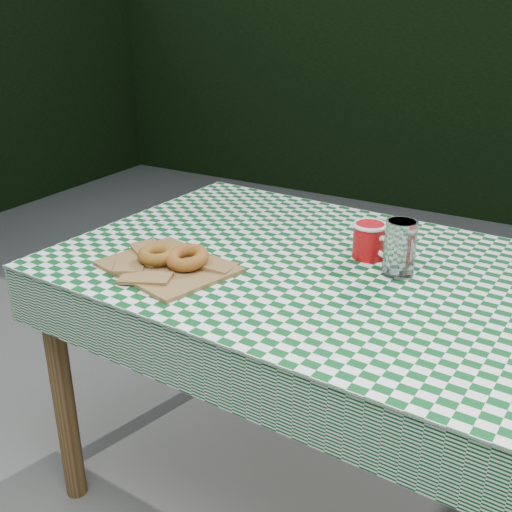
{
  "coord_description": "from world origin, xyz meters",
  "views": [
    {
      "loc": [
        0.67,
        -1.24,
        1.38
      ],
      "look_at": [
        -0.02,
        -0.02,
        0.79
      ],
      "focal_mm": 43.19,
      "sensor_mm": 36.0,
      "label": 1
    }
  ],
  "objects": [
    {
      "name": "hedge_north",
      "position": [
        0.0,
        3.2,
        0.9
      ],
      "size": [
        7.0,
        0.7,
        1.8
      ],
      "primitive_type": "cube",
      "color": "black",
      "rests_on": "ground"
    },
    {
      "name": "tablecloth",
      "position": [
        0.12,
        0.07,
        0.75
      ],
      "size": [
        1.4,
        0.99,
        0.01
      ],
      "primitive_type": "cube",
      "rotation": [
        0.0,
        0.0,
        -0.07
      ],
      "color": "#0B461B",
      "rests_on": "table"
    },
    {
      "name": "coffee_mug",
      "position": [
        0.2,
        0.17,
        0.8
      ],
      "size": [
        0.22,
        0.22,
        0.09
      ],
      "primitive_type": null,
      "rotation": [
        0.0,
        0.0,
        -0.45
      ],
      "color": "#AF0B0D",
      "rests_on": "tablecloth"
    },
    {
      "name": "bagel_back",
      "position": [
        -0.16,
        -0.12,
        0.79
      ],
      "size": [
        0.12,
        0.12,
        0.03
      ],
      "primitive_type": "torus",
      "rotation": [
        0.0,
        0.0,
        -0.12
      ],
      "color": "#A56A22",
      "rests_on": "paper_bag"
    },
    {
      "name": "bagel_front",
      "position": [
        -0.24,
        -0.14,
        0.79
      ],
      "size": [
        0.11,
        0.11,
        0.03
      ],
      "primitive_type": "torus",
      "rotation": [
        0.0,
        0.0,
        -0.16
      ],
      "color": "#9C6B20",
      "rests_on": "paper_bag"
    },
    {
      "name": "paper_bag",
      "position": [
        -0.21,
        -0.14,
        0.76
      ],
      "size": [
        0.36,
        0.31,
        0.02
      ],
      "primitive_type": "cube",
      "rotation": [
        0.0,
        0.0,
        -0.26
      ],
      "color": "olive",
      "rests_on": "tablecloth"
    },
    {
      "name": "ground",
      "position": [
        0.0,
        0.0,
        0.0
      ],
      "size": [
        60.0,
        60.0,
        0.0
      ],
      "primitive_type": "plane",
      "color": "#555550",
      "rests_on": "ground"
    },
    {
      "name": "drinking_glass",
      "position": [
        0.29,
        0.11,
        0.82
      ],
      "size": [
        0.1,
        0.1,
        0.14
      ],
      "primitive_type": "cylinder",
      "rotation": [
        0.0,
        0.0,
        -0.46
      ],
      "color": "silver",
      "rests_on": "tablecloth"
    },
    {
      "name": "table",
      "position": [
        0.12,
        0.07,
        0.38
      ],
      "size": [
        1.38,
        0.97,
        0.75
      ],
      "primitive_type": "cube",
      "rotation": [
        0.0,
        0.0,
        -0.07
      ],
      "color": "#56311D",
      "rests_on": "ground"
    }
  ]
}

